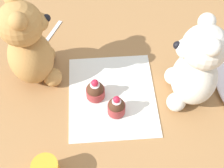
% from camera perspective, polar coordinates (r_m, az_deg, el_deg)
% --- Properties ---
extents(ground_plane, '(4.00, 4.00, 0.00)m').
position_cam_1_polar(ground_plane, '(0.87, 0.00, -2.14)').
color(ground_plane, '#9E7042').
extents(knitted_placemat, '(0.28, 0.24, 0.01)m').
position_cam_1_polar(knitted_placemat, '(0.87, 0.00, -2.03)').
color(knitted_placemat, silver).
rests_on(knitted_placemat, ground_plane).
extents(teddy_bear_cream, '(0.15, 0.14, 0.26)m').
position_cam_1_polar(teddy_bear_cream, '(0.81, 15.07, 2.84)').
color(teddy_bear_cream, silver).
rests_on(teddy_bear_cream, ground_plane).
extents(teddy_bear_tan, '(0.16, 0.15, 0.27)m').
position_cam_1_polar(teddy_bear_tan, '(0.85, -14.95, 6.73)').
color(teddy_bear_tan, '#B78447').
rests_on(teddy_bear_tan, ground_plane).
extents(cupcake_near_cream_bear, '(0.05, 0.05, 0.07)m').
position_cam_1_polar(cupcake_near_cream_bear, '(0.81, 0.82, -4.14)').
color(cupcake_near_cream_bear, '#993333').
rests_on(cupcake_near_cream_bear, knitted_placemat).
extents(cupcake_near_tan_bear, '(0.05, 0.05, 0.07)m').
position_cam_1_polar(cupcake_near_tan_bear, '(0.84, -3.06, -1.33)').
color(cupcake_near_tan_bear, '#993333').
rests_on(cupcake_near_tan_bear, knitted_placemat).
extents(teaspoon, '(0.10, 0.06, 0.01)m').
position_cam_1_polar(teaspoon, '(1.04, -10.74, 9.43)').
color(teaspoon, silver).
rests_on(teaspoon, ground_plane).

